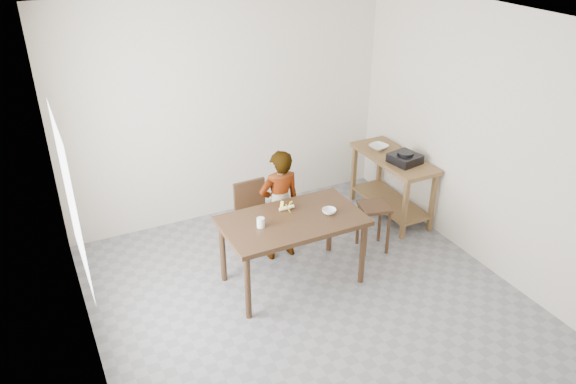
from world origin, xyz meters
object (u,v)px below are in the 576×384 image
dining_table (292,251)px  stool (373,227)px  child (280,205)px  prep_counter (391,186)px  dining_chair (256,218)px

dining_table → stool: dining_table is taller
dining_table → child: size_ratio=1.10×
stool → child: bearing=161.1°
prep_counter → child: (-1.63, -0.21, 0.23)m
dining_chair → stool: dining_chair is taller
dining_table → prep_counter: prep_counter is taller
prep_counter → child: bearing=-172.5°
dining_chair → stool: 1.31m
child → dining_chair: (-0.17, 0.26, -0.25)m
dining_table → dining_chair: 0.75m
child → dining_chair: 0.39m
dining_table → dining_chair: size_ratio=1.80×
dining_table → child: bearing=79.3°
dining_chair → child: bearing=-59.1°
stool → dining_table: bearing=-172.4°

